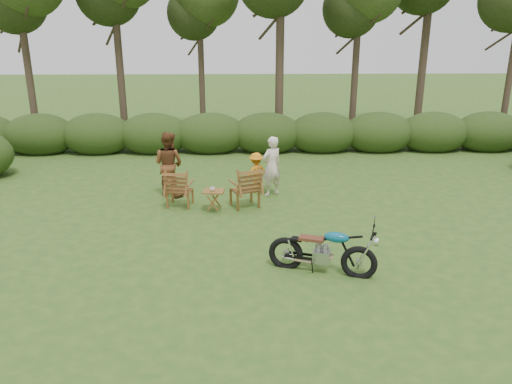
{
  "coord_description": "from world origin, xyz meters",
  "views": [
    {
      "loc": [
        -0.88,
        -8.49,
        4.24
      ],
      "look_at": [
        -0.59,
        1.59,
        0.9
      ],
      "focal_mm": 35.0,
      "sensor_mm": 36.0,
      "label": 1
    }
  ],
  "objects_px": {
    "side_table": "(214,201)",
    "motorcycle": "(321,272)",
    "cup": "(212,189)",
    "adult_a": "(271,195)",
    "lawn_chair_left": "(181,206)",
    "adult_b": "(170,195)",
    "child": "(256,192)",
    "lawn_chair_right": "(245,206)"
  },
  "relations": [
    {
      "from": "side_table",
      "to": "adult_b",
      "type": "xyz_separation_m",
      "value": [
        -1.22,
        1.25,
        -0.26
      ]
    },
    {
      "from": "adult_a",
      "to": "adult_b",
      "type": "height_order",
      "value": "adult_b"
    },
    {
      "from": "lawn_chair_right",
      "to": "child",
      "type": "distance_m",
      "value": 1.18
    },
    {
      "from": "lawn_chair_left",
      "to": "child",
      "type": "xyz_separation_m",
      "value": [
        1.92,
        1.06,
        0.0
      ]
    },
    {
      "from": "lawn_chair_left",
      "to": "adult_a",
      "type": "distance_m",
      "value": 2.45
    },
    {
      "from": "lawn_chair_right",
      "to": "adult_a",
      "type": "xyz_separation_m",
      "value": [
        0.71,
        0.86,
        0.0
      ]
    },
    {
      "from": "side_table",
      "to": "child",
      "type": "xyz_separation_m",
      "value": [
        1.06,
        1.46,
        -0.26
      ]
    },
    {
      "from": "motorcycle",
      "to": "side_table",
      "type": "height_order",
      "value": "motorcycle"
    },
    {
      "from": "adult_a",
      "to": "child",
      "type": "height_order",
      "value": "adult_a"
    },
    {
      "from": "lawn_chair_right",
      "to": "child",
      "type": "xyz_separation_m",
      "value": [
        0.31,
        1.14,
        0.0
      ]
    },
    {
      "from": "side_table",
      "to": "adult_b",
      "type": "height_order",
      "value": "adult_b"
    },
    {
      "from": "lawn_chair_left",
      "to": "cup",
      "type": "height_order",
      "value": "cup"
    },
    {
      "from": "lawn_chair_left",
      "to": "adult_b",
      "type": "bearing_deg",
      "value": -58.23
    },
    {
      "from": "cup",
      "to": "child",
      "type": "xyz_separation_m",
      "value": [
        1.08,
        1.5,
        -0.58
      ]
    },
    {
      "from": "adult_a",
      "to": "cup",
      "type": "bearing_deg",
      "value": 6.48
    },
    {
      "from": "lawn_chair_right",
      "to": "lawn_chair_left",
      "type": "relative_size",
      "value": 1.07
    },
    {
      "from": "lawn_chair_right",
      "to": "side_table",
      "type": "xyz_separation_m",
      "value": [
        -0.75,
        -0.32,
        0.26
      ]
    },
    {
      "from": "lawn_chair_left",
      "to": "side_table",
      "type": "distance_m",
      "value": 0.98
    },
    {
      "from": "cup",
      "to": "child",
      "type": "bearing_deg",
      "value": 54.27
    },
    {
      "from": "lawn_chair_right",
      "to": "adult_b",
      "type": "relative_size",
      "value": 0.6
    },
    {
      "from": "motorcycle",
      "to": "cup",
      "type": "height_order",
      "value": "cup"
    },
    {
      "from": "side_table",
      "to": "motorcycle",
      "type": "bearing_deg",
      "value": -56.58
    },
    {
      "from": "lawn_chair_right",
      "to": "motorcycle",
      "type": "bearing_deg",
      "value": 88.94
    },
    {
      "from": "motorcycle",
      "to": "cup",
      "type": "distance_m",
      "value": 3.86
    },
    {
      "from": "child",
      "to": "motorcycle",
      "type": "bearing_deg",
      "value": 69.06
    },
    {
      "from": "motorcycle",
      "to": "lawn_chair_right",
      "type": "height_order",
      "value": "motorcycle"
    },
    {
      "from": "lawn_chair_right",
      "to": "lawn_chair_left",
      "type": "height_order",
      "value": "lawn_chair_right"
    },
    {
      "from": "cup",
      "to": "child",
      "type": "distance_m",
      "value": 1.94
    },
    {
      "from": "motorcycle",
      "to": "adult_b",
      "type": "relative_size",
      "value": 1.09
    },
    {
      "from": "motorcycle",
      "to": "adult_b",
      "type": "height_order",
      "value": "adult_b"
    },
    {
      "from": "lawn_chair_left",
      "to": "adult_a",
      "type": "relative_size",
      "value": 0.61
    },
    {
      "from": "lawn_chair_right",
      "to": "side_table",
      "type": "relative_size",
      "value": 1.96
    },
    {
      "from": "lawn_chair_right",
      "to": "lawn_chair_left",
      "type": "xyz_separation_m",
      "value": [
        -1.6,
        0.07,
        0.0
      ]
    },
    {
      "from": "motorcycle",
      "to": "cup",
      "type": "relative_size",
      "value": 14.11
    },
    {
      "from": "lawn_chair_left",
      "to": "child",
      "type": "height_order",
      "value": "child"
    },
    {
      "from": "adult_a",
      "to": "motorcycle",
      "type": "bearing_deg",
      "value": 65.4
    },
    {
      "from": "side_table",
      "to": "adult_a",
      "type": "relative_size",
      "value": 0.33
    },
    {
      "from": "lawn_chair_left",
      "to": "adult_a",
      "type": "bearing_deg",
      "value": -152.76
    },
    {
      "from": "adult_a",
      "to": "adult_b",
      "type": "xyz_separation_m",
      "value": [
        -2.69,
        0.07,
        0.0
      ]
    },
    {
      "from": "lawn_chair_right",
      "to": "cup",
      "type": "relative_size",
      "value": 7.78
    },
    {
      "from": "cup",
      "to": "adult_a",
      "type": "bearing_deg",
      "value": 39.57
    },
    {
      "from": "lawn_chair_left",
      "to": "side_table",
      "type": "xyz_separation_m",
      "value": [
        0.86,
        -0.4,
        0.26
      ]
    }
  ]
}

